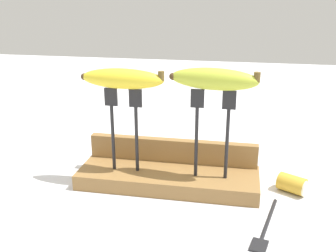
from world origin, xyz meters
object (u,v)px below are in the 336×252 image
at_px(banana_raised_left, 122,79).
at_px(banana_chunk_near, 292,184).
at_px(fork_stand_left, 124,122).
at_px(banana_raised_right, 214,79).
at_px(fork_fallen_near, 264,230).
at_px(fork_stand_right, 212,126).

distance_m(banana_raised_left, banana_chunk_near, 0.40).
height_order(fork_stand_left, banana_chunk_near, fork_stand_left).
height_order(banana_raised_right, fork_fallen_near, banana_raised_right).
height_order(banana_raised_right, banana_chunk_near, banana_raised_right).
height_order(fork_stand_right, banana_raised_right, banana_raised_right).
bearing_deg(banana_chunk_near, fork_stand_right, -171.52).
bearing_deg(banana_raised_right, fork_stand_right, -7.34).
distance_m(fork_stand_left, banana_raised_left, 0.09).
distance_m(fork_stand_right, banana_chunk_near, 0.21).
relative_size(fork_stand_left, banana_raised_left, 1.02).
bearing_deg(fork_stand_right, banana_chunk_near, 8.48).
relative_size(fork_stand_left, fork_stand_right, 0.97).
relative_size(banana_raised_left, fork_fallen_near, 0.97).
bearing_deg(banana_raised_left, fork_stand_right, -0.00).
relative_size(fork_stand_left, fork_fallen_near, 0.99).
relative_size(fork_stand_right, banana_raised_left, 1.06).
height_order(banana_raised_left, fork_fallen_near, banana_raised_left).
height_order(fork_stand_left, fork_fallen_near, fork_stand_left).
relative_size(fork_stand_left, banana_raised_right, 1.01).
distance_m(fork_stand_left, fork_stand_right, 0.18).
bearing_deg(fork_stand_right, fork_fallen_near, -50.79).
relative_size(fork_stand_right, banana_chunk_near, 2.78).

